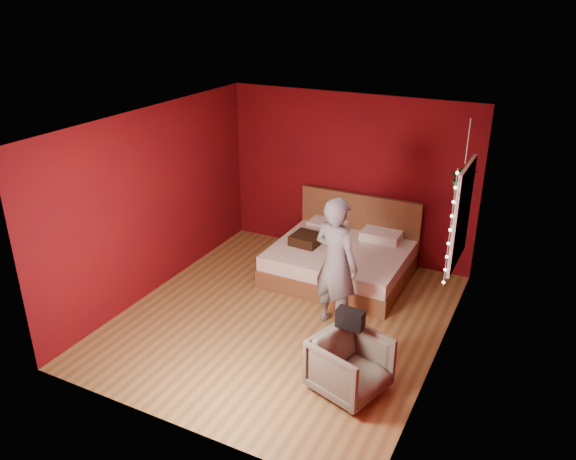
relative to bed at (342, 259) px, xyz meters
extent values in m
plane|color=olive|center=(-0.24, -1.46, -0.28)|extent=(4.50, 4.50, 0.00)
cube|color=#600A0B|center=(-0.24, 0.80, 1.02)|extent=(4.00, 0.02, 2.60)
cube|color=#600A0B|center=(-0.24, -3.72, 1.02)|extent=(4.00, 0.02, 2.60)
cube|color=#600A0B|center=(-2.25, -1.46, 1.02)|extent=(0.02, 4.50, 2.60)
cube|color=#600A0B|center=(1.77, -1.46, 1.02)|extent=(0.02, 4.50, 2.60)
cube|color=silver|center=(-0.24, -1.46, 2.33)|extent=(4.00, 4.50, 0.02)
cube|color=white|center=(1.73, -0.56, 1.22)|extent=(0.04, 0.97, 1.27)
cube|color=black|center=(1.71, -0.56, 1.22)|extent=(0.02, 0.85, 1.15)
cube|color=white|center=(1.71, -0.56, 1.22)|extent=(0.03, 0.05, 1.15)
cube|color=white|center=(1.71, -0.56, 1.22)|extent=(0.03, 0.85, 0.05)
cylinder|color=silver|center=(1.70, -1.09, 1.22)|extent=(0.01, 0.01, 1.45)
sphere|color=#FFF2CC|center=(1.70, -1.09, 0.55)|extent=(0.04, 0.04, 0.04)
sphere|color=#FFF2CC|center=(1.70, -1.09, 0.71)|extent=(0.04, 0.04, 0.04)
sphere|color=#FFF2CC|center=(1.70, -1.09, 0.88)|extent=(0.04, 0.04, 0.04)
sphere|color=#FFF2CC|center=(1.70, -1.09, 1.05)|extent=(0.04, 0.04, 0.04)
sphere|color=#FFF2CC|center=(1.70, -1.09, 1.22)|extent=(0.04, 0.04, 0.04)
sphere|color=#FFF2CC|center=(1.70, -1.09, 1.39)|extent=(0.04, 0.04, 0.04)
sphere|color=#FFF2CC|center=(1.70, -1.09, 1.56)|extent=(0.04, 0.04, 0.04)
sphere|color=#FFF2CC|center=(1.70, -1.09, 1.73)|extent=(0.04, 0.04, 0.04)
sphere|color=#FFF2CC|center=(1.70, -1.09, 1.90)|extent=(0.04, 0.04, 0.04)
cube|color=brown|center=(0.00, -0.09, -0.14)|extent=(1.96, 1.66, 0.27)
cube|color=beige|center=(0.00, -0.09, 0.10)|extent=(1.92, 1.63, 0.22)
cube|color=brown|center=(0.00, 0.70, 0.26)|extent=(1.96, 0.08, 1.08)
cube|color=white|center=(-0.44, 0.47, 0.28)|extent=(0.59, 0.37, 0.14)
cube|color=white|center=(0.44, 0.47, 0.28)|extent=(0.59, 0.37, 0.14)
imported|color=slate|center=(0.41, -1.30, 0.59)|extent=(0.73, 0.59, 1.75)
imported|color=#5B5748|center=(1.06, -2.43, 0.05)|extent=(0.90, 0.89, 0.66)
cube|color=black|center=(0.97, -2.24, 0.49)|extent=(0.30, 0.15, 0.21)
cube|color=black|center=(-0.51, -0.17, 0.28)|extent=(0.44, 0.44, 0.15)
cylinder|color=silver|center=(1.64, -0.24, 2.04)|extent=(0.01, 0.01, 0.56)
imported|color=#1C632B|center=(1.64, -0.24, 1.58)|extent=(0.39, 0.36, 0.37)
camera|label=1|loc=(2.68, -7.11, 3.74)|focal=35.00mm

